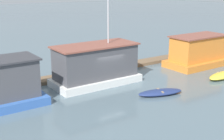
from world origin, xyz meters
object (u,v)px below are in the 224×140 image
Objects in this scene: houseboat_orange at (197,52)px; dinghy_yellow at (223,75)px; houseboat_white at (96,65)px; dinghy_navy at (160,92)px.

dinghy_yellow is (-1.33, -4.07, -1.17)m from houseboat_orange.
houseboat_white is at bearing 153.60° from dinghy_yellow.
dinghy_navy is at bearing -154.64° from houseboat_orange.
dinghy_navy is at bearing -179.39° from dinghy_yellow.
houseboat_white is at bearing 175.69° from houseboat_orange.
dinghy_yellow is (9.91, -4.92, -1.32)m from houseboat_white.
houseboat_white reaches higher than dinghy_navy.
dinghy_navy is (-8.76, -4.15, -1.20)m from houseboat_orange.
dinghy_yellow is (7.43, 0.08, 0.03)m from dinghy_navy.
houseboat_orange is 1.75× the size of dinghy_navy.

